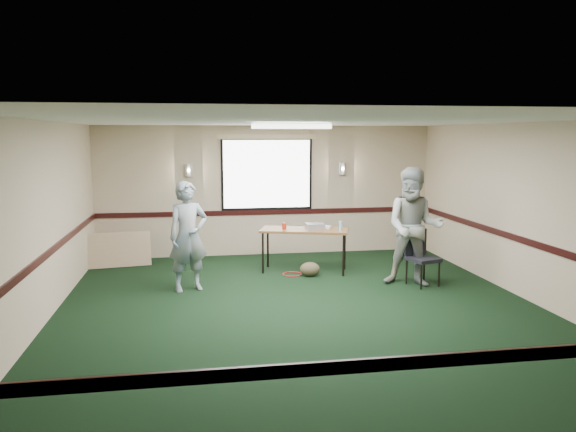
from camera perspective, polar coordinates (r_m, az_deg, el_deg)
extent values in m
plane|color=black|center=(8.14, 1.52, -9.70)|extent=(8.00, 8.00, 0.00)
plane|color=#C7AB90|center=(11.75, -2.16, 2.59)|extent=(7.00, 0.00, 7.00)
plane|color=#C7AB90|center=(4.06, 12.52, -8.52)|extent=(7.00, 0.00, 7.00)
plane|color=#C7AB90|center=(7.95, -24.06, -0.85)|extent=(0.00, 8.00, 8.00)
plane|color=#C7AB90|center=(9.16, 23.60, 0.29)|extent=(0.00, 8.00, 8.00)
plane|color=white|center=(7.74, 1.60, 9.67)|extent=(8.00, 8.00, 0.00)
cube|color=black|center=(11.79, -2.14, 0.40)|extent=(7.00, 0.03, 0.10)
cube|color=black|center=(4.22, 12.24, -14.33)|extent=(7.00, 0.03, 0.10)
cube|color=black|center=(8.02, -23.76, -4.02)|extent=(0.03, 8.00, 0.10)
cube|color=black|center=(9.22, 23.36, -2.48)|extent=(0.03, 8.00, 0.10)
cube|color=black|center=(11.70, -2.16, 4.28)|extent=(1.90, 0.01, 1.50)
cube|color=white|center=(11.69, -2.15, 4.28)|extent=(1.80, 0.02, 1.40)
cube|color=beige|center=(11.66, -2.18, 8.06)|extent=(2.05, 0.08, 0.10)
cylinder|color=silver|center=(11.56, -10.05, 4.61)|extent=(0.16, 0.16, 0.25)
cylinder|color=silver|center=(11.96, 5.51, 4.82)|extent=(0.16, 0.16, 0.25)
cube|color=white|center=(8.73, 0.33, 9.12)|extent=(1.20, 0.32, 0.08)
cube|color=#503817|center=(10.29, 1.68, -1.45)|extent=(1.71, 1.09, 0.04)
cylinder|color=black|center=(10.23, -2.57, -3.79)|extent=(0.04, 0.04, 0.75)
cylinder|color=black|center=(10.06, 5.65, -4.02)|extent=(0.04, 0.04, 0.75)
cylinder|color=black|center=(10.72, -2.06, -3.23)|extent=(0.04, 0.04, 0.75)
cylinder|color=black|center=(10.56, 5.78, -3.44)|extent=(0.04, 0.04, 0.75)
cube|color=gray|center=(10.27, 2.75, -1.06)|extent=(0.33, 0.27, 0.11)
cube|color=white|center=(10.38, 3.83, -1.14)|extent=(0.23, 0.22, 0.05)
cylinder|color=#AF210B|center=(10.27, -0.39, -1.03)|extent=(0.08, 0.08, 0.12)
cylinder|color=#85B6DA|center=(10.05, 5.35, -1.06)|extent=(0.06, 0.06, 0.19)
ellipsoid|color=#3F3924|center=(10.08, 2.23, -5.42)|extent=(0.42, 0.37, 0.25)
torus|color=red|center=(10.21, 0.44, -5.92)|extent=(0.36, 0.36, 0.02)
cube|color=tan|center=(11.21, -17.08, -3.32)|extent=(1.31, 0.39, 0.66)
cube|color=black|center=(9.66, 13.58, -4.29)|extent=(0.56, 0.56, 0.06)
cube|color=black|center=(9.78, 12.80, -2.63)|extent=(0.44, 0.18, 0.45)
cylinder|color=black|center=(9.46, 13.39, -6.04)|extent=(0.03, 0.03, 0.42)
cylinder|color=black|center=(9.70, 15.11, -5.75)|extent=(0.03, 0.03, 0.42)
cylinder|color=black|center=(9.74, 11.95, -5.58)|extent=(0.03, 0.03, 0.42)
cylinder|color=black|center=(9.98, 13.66, -5.31)|extent=(0.03, 0.03, 0.42)
imported|color=#40678E|center=(9.17, -10.11, -2.05)|extent=(0.75, 0.61, 1.78)
imported|color=#758FB6|center=(9.54, 12.68, -1.11)|extent=(1.18, 1.07, 1.98)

